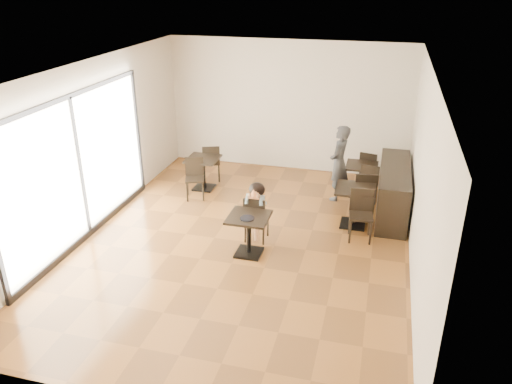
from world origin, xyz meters
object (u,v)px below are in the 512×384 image
(child_table, at_px, (249,235))
(chair_mid_b, at_px, (361,216))
(child, at_px, (257,212))
(chair_back_a, at_px, (369,169))
(adult_patron, at_px, (339,163))
(cafe_table_left, at_px, (204,173))
(chair_left_b, at_px, (195,179))
(child_chair, at_px, (257,218))
(cafe_table_back, at_px, (361,180))
(chair_left_a, at_px, (211,162))
(chair_mid_a, at_px, (365,193))
(chair_back_b, at_px, (366,187))
(cafe_table_mid, at_px, (354,207))

(child_table, relative_size, chair_mid_b, 0.78)
(child, xyz_separation_m, chair_back_a, (1.90, 3.09, -0.13))
(adult_patron, xyz_separation_m, cafe_table_left, (-3.06, -0.23, -0.46))
(chair_mid_b, xyz_separation_m, chair_left_b, (-3.67, 0.97, -0.03))
(cafe_table_left, bearing_deg, child_chair, -48.29)
(cafe_table_back, bearing_deg, chair_left_a, 179.63)
(adult_patron, bearing_deg, child_chair, -16.20)
(child_table, relative_size, child, 0.66)
(chair_mid_b, height_order, chair_left_b, chair_mid_b)
(chair_back_a, bearing_deg, adult_patron, 66.37)
(cafe_table_back, bearing_deg, child, -124.56)
(cafe_table_back, distance_m, chair_mid_b, 2.05)
(cafe_table_back, relative_size, chair_left_b, 0.81)
(cafe_table_left, height_order, chair_left_b, chair_left_b)
(child_table, bearing_deg, child, 90.00)
(chair_back_a, bearing_deg, cafe_table_left, 29.45)
(child_chair, relative_size, cafe_table_back, 1.24)
(chair_mid_a, bearing_deg, chair_back_b, -98.84)
(cafe_table_left, distance_m, chair_left_a, 0.56)
(child_chair, height_order, chair_mid_b, chair_mid_b)
(child, xyz_separation_m, chair_left_a, (-1.79, 2.56, -0.12))
(cafe_table_mid, xyz_separation_m, chair_left_a, (-3.51, 1.52, 0.05))
(child_table, bearing_deg, cafe_table_back, 60.48)
(child_table, distance_m, cafe_table_left, 3.13)
(child, xyz_separation_m, cafe_table_left, (-1.79, 2.01, -0.20))
(chair_back_a, bearing_deg, chair_left_a, 21.32)
(cafe_table_back, bearing_deg, chair_left_b, -163.10)
(cafe_table_mid, xyz_separation_m, chair_mid_b, (0.16, -0.55, 0.08))
(cafe_table_mid, height_order, chair_back_a, chair_back_a)
(child_table, relative_size, cafe_table_left, 1.01)
(child, height_order, cafe_table_back, child)
(child_table, xyz_separation_m, chair_back_a, (1.90, 3.64, 0.06))
(cafe_table_back, xyz_separation_m, chair_left_a, (-3.54, 0.02, 0.09))
(child_chair, bearing_deg, cafe_table_back, -124.56)
(cafe_table_back, bearing_deg, chair_back_b, -74.90)
(chair_back_b, bearing_deg, child_chair, -120.45)
(chair_back_b, bearing_deg, child, -120.45)
(chair_mid_a, bearing_deg, cafe_table_back, -88.26)
(child_chair, xyz_separation_m, cafe_table_back, (1.75, 2.54, -0.09))
(adult_patron, xyz_separation_m, chair_left_b, (-3.06, -0.78, -0.39))
(child, xyz_separation_m, chair_back_b, (1.90, 1.99, -0.13))
(chair_mid_a, height_order, chair_left_b, chair_mid_a)
(child_chair, distance_m, cafe_table_mid, 2.01)
(chair_mid_b, relative_size, chair_back_b, 1.10)
(child_table, height_order, child_chair, child_chair)
(child_chair, distance_m, chair_back_a, 3.63)
(chair_left_a, relative_size, chair_back_b, 1.03)
(cafe_table_mid, bearing_deg, child_table, -137.10)
(child_table, distance_m, child, 0.58)
(chair_back_b, bearing_deg, cafe_table_mid, -87.72)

